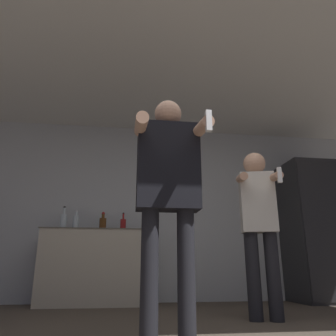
% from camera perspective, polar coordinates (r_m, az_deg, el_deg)
% --- Properties ---
extents(wall_back, '(7.00, 0.06, 2.55)m').
position_cam_1_polar(wall_back, '(4.89, -1.95, -7.31)').
color(wall_back, '#B2B7BC').
rests_on(wall_back, ground_plane).
extents(ceiling_slab, '(7.00, 3.59, 0.05)m').
position_cam_1_polar(ceiling_slab, '(3.89, 0.68, 16.01)').
color(ceiling_slab, silver).
rests_on(ceiling_slab, wall_back).
extents(refrigerator, '(0.76, 0.73, 1.95)m').
position_cam_1_polar(refrigerator, '(5.22, 24.25, -9.81)').
color(refrigerator, '#262628').
rests_on(refrigerator, ground_plane).
extents(counter, '(1.45, 0.57, 0.94)m').
position_cam_1_polar(counter, '(4.51, -12.16, -16.45)').
color(counter, '#BCB29E').
rests_on(counter, ground_plane).
extents(bottle_amber_bourbon, '(0.08, 0.08, 0.31)m').
position_cam_1_polar(bottle_amber_bourbon, '(4.58, -17.75, -8.77)').
color(bottle_amber_bourbon, silver).
rests_on(bottle_amber_bourbon, counter).
extents(bottle_brown_liquor, '(0.09, 0.09, 0.24)m').
position_cam_1_polar(bottle_brown_liquor, '(4.52, -11.29, -9.38)').
color(bottle_brown_liquor, '#563314').
rests_on(bottle_brown_liquor, counter).
extents(bottle_green_wine, '(0.08, 0.08, 0.26)m').
position_cam_1_polar(bottle_green_wine, '(4.56, -15.76, -8.99)').
color(bottle_green_wine, silver).
rests_on(bottle_green_wine, counter).
extents(bottle_short_whiskey, '(0.08, 0.08, 0.24)m').
position_cam_1_polar(bottle_short_whiskey, '(4.51, -7.83, -9.65)').
color(bottle_short_whiskey, maroon).
rests_on(bottle_short_whiskey, counter).
extents(person_woman_foreground, '(0.50, 0.49, 1.66)m').
position_cam_1_polar(person_woman_foreground, '(2.29, 0.05, -2.92)').
color(person_woman_foreground, black).
rests_on(person_woman_foreground, ground_plane).
extents(person_man_side, '(0.46, 0.53, 1.58)m').
position_cam_1_polar(person_man_side, '(3.31, 15.55, -8.45)').
color(person_man_side, black).
rests_on(person_man_side, ground_plane).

